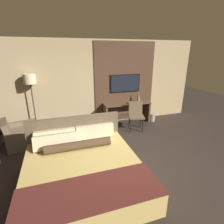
# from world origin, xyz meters

# --- Properties ---
(ground_plane) EXTENTS (16.00, 16.00, 0.00)m
(ground_plane) POSITION_xyz_m (0.00, 0.00, 0.00)
(ground_plane) COLOR #332823
(wall_back_tv_panel) EXTENTS (7.20, 0.09, 2.80)m
(wall_back_tv_panel) POSITION_xyz_m (0.13, 2.59, 1.40)
(wall_back_tv_panel) COLOR tan
(wall_back_tv_panel) RESTS_ON ground_plane
(bed) EXTENTS (2.01, 2.14, 1.10)m
(bed) POSITION_xyz_m (-0.99, -0.44, 0.35)
(bed) COLOR #33281E
(bed) RESTS_ON ground_plane
(desk) EXTENTS (1.65, 0.47, 0.74)m
(desk) POSITION_xyz_m (1.02, 2.33, 0.49)
(desk) COLOR brown
(desk) RESTS_ON ground_plane
(tv) EXTENTS (1.08, 0.04, 0.61)m
(tv) POSITION_xyz_m (1.02, 2.52, 1.38)
(tv) COLOR black
(desk_chair) EXTENTS (0.58, 0.58, 0.91)m
(desk_chair) POSITION_xyz_m (1.09, 1.73, 0.54)
(desk_chair) COLOR brown
(desk_chair) RESTS_ON ground_plane
(armchair_by_window) EXTENTS (1.04, 1.07, 0.76)m
(armchair_by_window) POSITION_xyz_m (-2.32, 1.76, 0.25)
(armchair_by_window) COLOR brown
(armchair_by_window) RESTS_ON ground_plane
(floor_lamp) EXTENTS (0.34, 0.34, 1.84)m
(floor_lamp) POSITION_xyz_m (-1.96, 2.34, 1.55)
(floor_lamp) COLOR #282623
(floor_lamp) RESTS_ON ground_plane
(vase_tall) EXTENTS (0.13, 0.13, 0.37)m
(vase_tall) POSITION_xyz_m (1.46, 2.32, 0.92)
(vase_tall) COLOR #846647
(vase_tall) RESTS_ON desk
(book) EXTENTS (0.24, 0.18, 0.03)m
(book) POSITION_xyz_m (1.11, 2.24, 0.75)
(book) COLOR maroon
(book) RESTS_ON desk
(waste_bin) EXTENTS (0.22, 0.22, 0.28)m
(waste_bin) POSITION_xyz_m (1.96, 2.16, 0.14)
(waste_bin) COLOR gray
(waste_bin) RESTS_ON ground_plane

